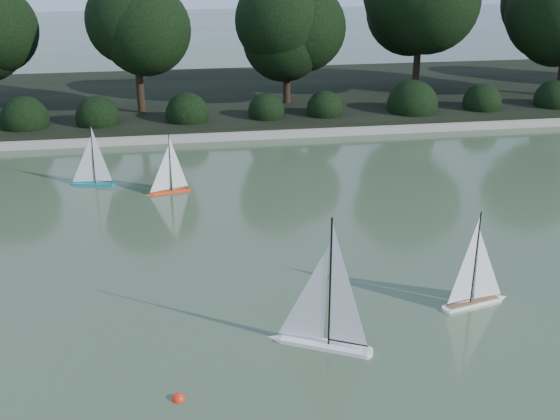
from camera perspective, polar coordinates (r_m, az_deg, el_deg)
name	(u,v)px	position (r m, az deg, el deg)	size (l,w,h in m)	color
ground	(356,323)	(9.40, 6.19, -9.15)	(80.00, 80.00, 0.00)	#334328
pond_coping	(263,134)	(17.55, -1.38, 6.18)	(40.00, 0.35, 0.18)	gray
far_bank	(245,97)	(21.39, -2.86, 9.18)	(40.00, 8.00, 0.30)	black
tree_line	(295,17)	(19.62, 1.25, 15.44)	(26.31, 3.93, 4.39)	black
shrub_hedge	(258,111)	(18.32, -1.78, 8.01)	(29.10, 1.10, 1.10)	black
sailboat_white_a	(317,325)	(8.76, 2.99, -9.32)	(1.28, 0.79, 1.86)	white
sailboat_white_b	(479,289)	(10.08, 15.86, -6.17)	(1.08, 0.42, 1.48)	white
sailboat_orange	(166,184)	(13.92, -9.22, 2.13)	(0.92, 0.34, 1.25)	#FE4814
sailboat_teal	(89,175)	(14.69, -15.25, 2.75)	(0.98, 0.37, 1.34)	#0D7D88
race_buoy	(179,399)	(8.09, -8.24, -14.99)	(0.15, 0.15, 0.15)	#FD280D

